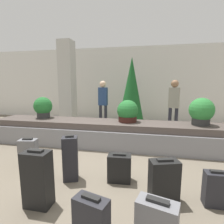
{
  "coord_description": "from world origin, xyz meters",
  "views": [
    {
      "loc": [
        0.89,
        -2.75,
        1.59
      ],
      "look_at": [
        0.0,
        1.58,
        0.89
      ],
      "focal_mm": 28.0,
      "sensor_mm": 36.0,
      "label": 1
    }
  ],
  "objects_px": {
    "suitcase_8": "(164,181)",
    "suitcase_1": "(70,158)",
    "potted_plant_0": "(201,111)",
    "potted_plant_1": "(128,112)",
    "suitcase_0": "(91,222)",
    "suitcase_4": "(29,153)",
    "traveler_0": "(174,101)",
    "decorated_tree": "(131,91)",
    "suitcase_2": "(38,179)",
    "suitcase_5": "(119,168)",
    "suitcase_3": "(215,189)",
    "pillar": "(68,84)",
    "traveler_1": "(103,100)",
    "potted_plant_2": "(43,107)"
  },
  "relations": [
    {
      "from": "suitcase_8",
      "to": "suitcase_1",
      "type": "bearing_deg",
      "value": 152.28
    },
    {
      "from": "potted_plant_0",
      "to": "potted_plant_1",
      "type": "distance_m",
      "value": 1.74
    },
    {
      "from": "suitcase_1",
      "to": "suitcase_8",
      "type": "xyz_separation_m",
      "value": [
        1.48,
        -0.27,
        -0.08
      ]
    },
    {
      "from": "suitcase_0",
      "to": "potted_plant_0",
      "type": "xyz_separation_m",
      "value": [
        1.75,
        2.94,
        0.71
      ]
    },
    {
      "from": "suitcase_4",
      "to": "suitcase_8",
      "type": "relative_size",
      "value": 0.92
    },
    {
      "from": "traveler_0",
      "to": "decorated_tree",
      "type": "distance_m",
      "value": 1.46
    },
    {
      "from": "suitcase_2",
      "to": "suitcase_5",
      "type": "height_order",
      "value": "suitcase_2"
    },
    {
      "from": "suitcase_2",
      "to": "suitcase_3",
      "type": "xyz_separation_m",
      "value": [
        2.27,
        0.47,
        -0.14
      ]
    },
    {
      "from": "pillar",
      "to": "potted_plant_0",
      "type": "height_order",
      "value": "pillar"
    },
    {
      "from": "suitcase_0",
      "to": "traveler_1",
      "type": "xyz_separation_m",
      "value": [
        -1.12,
        4.79,
        0.78
      ]
    },
    {
      "from": "suitcase_5",
      "to": "potted_plant_2",
      "type": "height_order",
      "value": "potted_plant_2"
    },
    {
      "from": "potted_plant_2",
      "to": "traveler_1",
      "type": "xyz_separation_m",
      "value": [
        1.3,
        1.81,
        0.09
      ]
    },
    {
      "from": "suitcase_4",
      "to": "traveler_1",
      "type": "relative_size",
      "value": 0.33
    },
    {
      "from": "suitcase_8",
      "to": "traveler_0",
      "type": "relative_size",
      "value": 0.36
    },
    {
      "from": "potted_plant_2",
      "to": "traveler_1",
      "type": "height_order",
      "value": "traveler_1"
    },
    {
      "from": "potted_plant_0",
      "to": "traveler_1",
      "type": "bearing_deg",
      "value": 147.09
    },
    {
      "from": "suitcase_4",
      "to": "decorated_tree",
      "type": "distance_m",
      "value": 3.89
    },
    {
      "from": "suitcase_0",
      "to": "suitcase_8",
      "type": "distance_m",
      "value": 1.12
    },
    {
      "from": "pillar",
      "to": "suitcase_1",
      "type": "relative_size",
      "value": 4.15
    },
    {
      "from": "potted_plant_2",
      "to": "suitcase_8",
      "type": "bearing_deg",
      "value": -34.3
    },
    {
      "from": "suitcase_2",
      "to": "potted_plant_1",
      "type": "distance_m",
      "value": 2.74
    },
    {
      "from": "suitcase_1",
      "to": "decorated_tree",
      "type": "bearing_deg",
      "value": 59.83
    },
    {
      "from": "suitcase_1",
      "to": "suitcase_5",
      "type": "bearing_deg",
      "value": -11.48
    },
    {
      "from": "suitcase_1",
      "to": "suitcase_2",
      "type": "relative_size",
      "value": 0.99
    },
    {
      "from": "suitcase_2",
      "to": "suitcase_8",
      "type": "distance_m",
      "value": 1.67
    },
    {
      "from": "pillar",
      "to": "suitcase_3",
      "type": "relative_size",
      "value": 6.5
    },
    {
      "from": "suitcase_4",
      "to": "potted_plant_2",
      "type": "xyz_separation_m",
      "value": [
        -0.69,
        1.61,
        0.67
      ]
    },
    {
      "from": "suitcase_5",
      "to": "traveler_1",
      "type": "bearing_deg",
      "value": 104.86
    },
    {
      "from": "pillar",
      "to": "potted_plant_2",
      "type": "xyz_separation_m",
      "value": [
        0.1,
        -1.83,
        -0.66
      ]
    },
    {
      "from": "potted_plant_0",
      "to": "decorated_tree",
      "type": "distance_m",
      "value": 2.57
    },
    {
      "from": "traveler_1",
      "to": "suitcase_0",
      "type": "bearing_deg",
      "value": -72.99
    },
    {
      "from": "suitcase_0",
      "to": "potted_plant_1",
      "type": "relative_size",
      "value": 0.94
    },
    {
      "from": "traveler_0",
      "to": "potted_plant_2",
      "type": "bearing_deg",
      "value": 43.33
    },
    {
      "from": "suitcase_8",
      "to": "potted_plant_1",
      "type": "xyz_separation_m",
      "value": [
        -0.74,
        2.13,
        0.6
      ]
    },
    {
      "from": "suitcase_1",
      "to": "suitcase_8",
      "type": "bearing_deg",
      "value": -30.22
    },
    {
      "from": "suitcase_4",
      "to": "traveler_0",
      "type": "bearing_deg",
      "value": 35.26
    },
    {
      "from": "decorated_tree",
      "to": "suitcase_8",
      "type": "bearing_deg",
      "value": -78.16
    },
    {
      "from": "suitcase_4",
      "to": "potted_plant_1",
      "type": "distance_m",
      "value": 2.43
    },
    {
      "from": "potted_plant_2",
      "to": "traveler_0",
      "type": "height_order",
      "value": "traveler_0"
    },
    {
      "from": "traveler_0",
      "to": "pillar",
      "type": "bearing_deg",
      "value": 16.8
    },
    {
      "from": "suitcase_5",
      "to": "traveler_0",
      "type": "distance_m",
      "value": 3.62
    },
    {
      "from": "suitcase_2",
      "to": "traveler_1",
      "type": "height_order",
      "value": "traveler_1"
    },
    {
      "from": "suitcase_2",
      "to": "traveler_1",
      "type": "bearing_deg",
      "value": 93.35
    },
    {
      "from": "suitcase_5",
      "to": "traveler_0",
      "type": "relative_size",
      "value": 0.28
    },
    {
      "from": "pillar",
      "to": "potted_plant_2",
      "type": "relative_size",
      "value": 5.35
    },
    {
      "from": "traveler_1",
      "to": "potted_plant_0",
      "type": "bearing_deg",
      "value": -29.0
    },
    {
      "from": "pillar",
      "to": "suitcase_4",
      "type": "height_order",
      "value": "pillar"
    },
    {
      "from": "suitcase_5",
      "to": "decorated_tree",
      "type": "bearing_deg",
      "value": 88.72
    },
    {
      "from": "potted_plant_0",
      "to": "suitcase_0",
      "type": "bearing_deg",
      "value": -120.83
    },
    {
      "from": "suitcase_4",
      "to": "potted_plant_2",
      "type": "relative_size",
      "value": 0.95
    }
  ]
}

